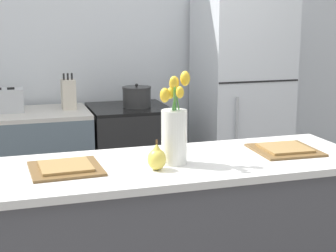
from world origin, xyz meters
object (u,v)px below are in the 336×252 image
(plate_setting_right, at_px, (285,149))
(toaster, at_px, (5,100))
(pear_figurine, at_px, (157,158))
(cooking_pot, at_px, (137,97))
(plate_setting_left, at_px, (66,168))
(knife_block, at_px, (69,94))
(stove_range, at_px, (130,161))
(refrigerator, at_px, (240,102))
(flower_vase, at_px, (174,130))

(plate_setting_right, relative_size, toaster, 1.17)
(pear_figurine, bearing_deg, plate_setting_right, 9.54)
(cooking_pot, bearing_deg, plate_setting_right, -75.46)
(pear_figurine, bearing_deg, plate_setting_left, 162.94)
(cooking_pot, distance_m, knife_block, 0.52)
(stove_range, distance_m, cooking_pot, 0.52)
(plate_setting_right, xyz_separation_m, knife_block, (-0.91, 1.62, 0.10))
(refrigerator, xyz_separation_m, knife_block, (-1.40, 0.04, 0.12))
(stove_range, bearing_deg, flower_vase, -95.48)
(flower_vase, distance_m, plate_setting_right, 0.63)
(refrigerator, distance_m, pear_figurine, 2.09)
(flower_vase, relative_size, pear_figurine, 3.11)
(pear_figurine, height_order, knife_block, knife_block)
(flower_vase, height_order, plate_setting_right, flower_vase)
(plate_setting_left, bearing_deg, stove_range, 67.46)
(flower_vase, distance_m, knife_block, 1.70)
(refrigerator, xyz_separation_m, flower_vase, (-1.11, -1.63, 0.18))
(stove_range, bearing_deg, toaster, 177.24)
(stove_range, relative_size, knife_block, 3.26)
(toaster, bearing_deg, knife_block, -0.62)
(stove_range, relative_size, cooking_pot, 3.95)
(plate_setting_left, relative_size, knife_block, 1.21)
(flower_vase, bearing_deg, cooking_pot, 82.43)
(flower_vase, relative_size, cooking_pot, 1.94)
(pear_figurine, xyz_separation_m, cooking_pot, (0.32, 1.67, 0.02))
(pear_figurine, bearing_deg, knife_block, 96.29)
(flower_vase, bearing_deg, toaster, 114.37)
(refrigerator, bearing_deg, knife_block, 178.44)
(refrigerator, distance_m, toaster, 1.87)
(stove_range, xyz_separation_m, refrigerator, (0.95, 0.00, 0.43))
(toaster, bearing_deg, cooking_pot, -4.68)
(flower_vase, height_order, toaster, flower_vase)
(toaster, xyz_separation_m, cooking_pot, (0.97, -0.08, -0.01))
(knife_block, bearing_deg, toaster, 179.38)
(flower_vase, bearing_deg, refrigerator, 55.83)
(refrigerator, relative_size, pear_figurine, 12.50)
(refrigerator, distance_m, flower_vase, 1.98)
(flower_vase, bearing_deg, stove_range, 84.52)
(stove_range, height_order, flower_vase, flower_vase)
(plate_setting_right, relative_size, knife_block, 1.21)
(stove_range, bearing_deg, pear_figurine, -98.77)
(pear_figurine, distance_m, plate_setting_right, 0.73)
(knife_block, bearing_deg, stove_range, -4.91)
(pear_figurine, bearing_deg, refrigerator, 54.56)
(refrigerator, bearing_deg, toaster, 178.67)
(plate_setting_left, height_order, plate_setting_right, same)
(stove_range, xyz_separation_m, pear_figurine, (-0.26, -1.70, 0.50))
(plate_setting_left, distance_m, cooking_pot, 1.70)
(refrigerator, height_order, toaster, refrigerator)
(flower_vase, distance_m, cooking_pot, 1.61)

